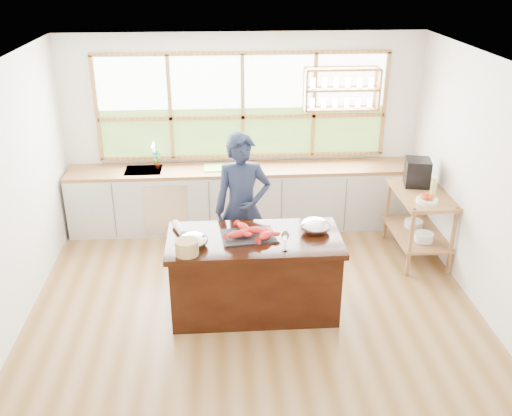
{
  "coord_description": "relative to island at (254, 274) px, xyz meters",
  "views": [
    {
      "loc": [
        -0.35,
        -5.55,
        3.68
      ],
      "look_at": [
        0.04,
        0.15,
        1.09
      ],
      "focal_mm": 40.0,
      "sensor_mm": 36.0,
      "label": 1
    }
  ],
  "objects": [
    {
      "name": "parchment_roll",
      "position": [
        -0.8,
        0.2,
        0.49
      ],
      "size": [
        0.18,
        0.31,
        0.08
      ],
      "primitive_type": "cylinder",
      "rotation": [
        1.57,
        0.0,
        0.35
      ],
      "color": "silver",
      "rests_on": "island"
    },
    {
      "name": "mixing_bowl_left",
      "position": [
        -0.63,
        -0.13,
        0.51
      ],
      "size": [
        0.3,
        0.3,
        0.15
      ],
      "primitive_type": "ellipsoid",
      "color": "silver",
      "rests_on": "island"
    },
    {
      "name": "cutting_board",
      "position": [
        -0.36,
        2.14,
        0.45
      ],
      "size": [
        0.41,
        0.31,
        0.01
      ],
      "primitive_type": "cube",
      "rotation": [
        0.0,
        0.0,
        -0.02
      ],
      "color": "#6ED141",
      "rests_on": "back_counter"
    },
    {
      "name": "espresso_machine",
      "position": [
        2.19,
        1.34,
        0.62
      ],
      "size": [
        0.36,
        0.38,
        0.35
      ],
      "primitive_type": "cube",
      "rotation": [
        0.0,
        0.0,
        -0.2
      ],
      "color": "black",
      "rests_on": "right_shelf_unit"
    },
    {
      "name": "wine_glass",
      "position": [
        0.29,
        -0.3,
        0.61
      ],
      "size": [
        0.08,
        0.08,
        0.22
      ],
      "color": "silver",
      "rests_on": "island"
    },
    {
      "name": "mixing_bowl_right",
      "position": [
        0.67,
        0.11,
        0.51
      ],
      "size": [
        0.33,
        0.33,
        0.16
      ],
      "primitive_type": "ellipsoid",
      "color": "silver",
      "rests_on": "island"
    },
    {
      "name": "slate_board",
      "position": [
        -0.06,
        0.03,
        0.45
      ],
      "size": [
        0.6,
        0.47,
        0.02
      ],
      "primitive_type": "cube",
      "rotation": [
        0.0,
        0.0,
        0.12
      ],
      "color": "black",
      "rests_on": "island"
    },
    {
      "name": "fruit_bowl",
      "position": [
        2.14,
        0.78,
        0.49
      ],
      "size": [
        0.26,
        0.26,
        0.11
      ],
      "color": "silver",
      "rests_on": "right_shelf_unit"
    },
    {
      "name": "room_shell",
      "position": [
        0.02,
        0.71,
        1.3
      ],
      "size": [
        5.02,
        4.52,
        2.71
      ],
      "color": "white",
      "rests_on": "ground_plane"
    },
    {
      "name": "right_shelf_unit",
      "position": [
        2.19,
        1.09,
        0.15
      ],
      "size": [
        0.62,
        1.1,
        0.9
      ],
      "color": "olive",
      "rests_on": "ground_plane"
    },
    {
      "name": "wicker_basket",
      "position": [
        -0.69,
        -0.31,
        0.52
      ],
      "size": [
        0.24,
        0.24,
        0.15
      ],
      "primitive_type": "cylinder",
      "color": "#A7874D",
      "rests_on": "island"
    },
    {
      "name": "potted_plant",
      "position": [
        -1.21,
        2.2,
        0.58
      ],
      "size": [
        0.15,
        0.12,
        0.26
      ],
      "primitive_type": "imported",
      "rotation": [
        0.0,
        0.0,
        -0.17
      ],
      "color": "slate",
      "rests_on": "back_counter"
    },
    {
      "name": "wine_bottle",
      "position": [
        2.24,
        0.88,
        0.58
      ],
      "size": [
        0.07,
        0.07,
        0.28
      ],
      "primitive_type": "cylinder",
      "rotation": [
        0.0,
        0.0,
        0.02
      ],
      "color": "#B2BD65",
      "rests_on": "right_shelf_unit"
    },
    {
      "name": "lobster_pile",
      "position": [
        -0.04,
        0.03,
        0.5
      ],
      "size": [
        0.52,
        0.44,
        0.08
      ],
      "color": "red",
      "rests_on": "slate_board"
    },
    {
      "name": "cook",
      "position": [
        -0.09,
        0.72,
        0.46
      ],
      "size": [
        0.69,
        0.47,
        1.83
      ],
      "primitive_type": "imported",
      "rotation": [
        0.0,
        0.0,
        0.05
      ],
      "color": "#171E35",
      "rests_on": "ground_plane"
    },
    {
      "name": "ground_plane",
      "position": [
        0.0,
        0.2,
        -0.45
      ],
      "size": [
        5.0,
        5.0,
        0.0
      ],
      "primitive_type": "plane",
      "color": "olive"
    },
    {
      "name": "island",
      "position": [
        0.0,
        0.0,
        0.0
      ],
      "size": [
        1.85,
        0.9,
        0.9
      ],
      "color": "black",
      "rests_on": "ground_plane"
    },
    {
      "name": "back_counter",
      "position": [
        -0.02,
        2.14,
        0.0
      ],
      "size": [
        4.9,
        0.63,
        0.9
      ],
      "color": "beige",
      "rests_on": "ground_plane"
    }
  ]
}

